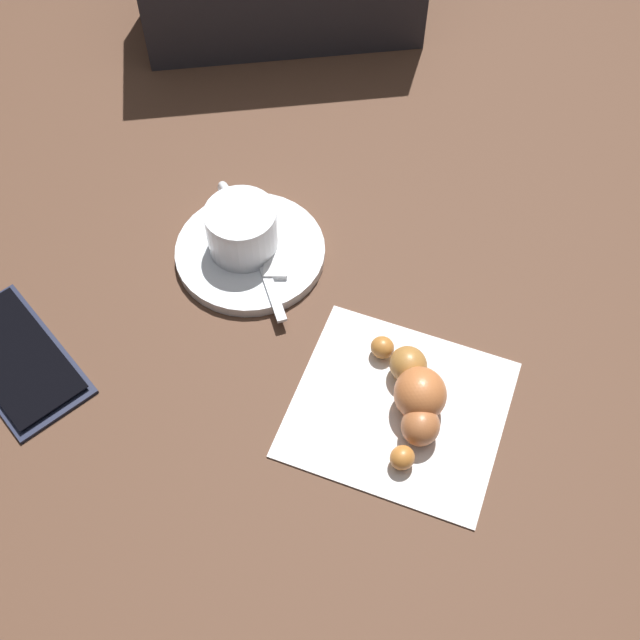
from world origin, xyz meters
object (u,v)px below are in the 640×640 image
object	(u,v)px
croissant	(416,393)
cell_phone	(16,358)
saucer	(250,252)
espresso_cup	(241,228)
napkin	(399,408)
sugar_packet	(276,251)
teaspoon	(258,249)

from	to	relation	value
croissant	cell_phone	world-z (taller)	croissant
saucer	espresso_cup	bearing A→B (deg)	-179.79
napkin	cell_phone	xyz separation A→B (m)	(-0.30, -0.16, 0.00)
napkin	croissant	xyz separation A→B (m)	(0.01, 0.01, 0.02)
espresso_cup	cell_phone	world-z (taller)	espresso_cup
saucer	sugar_packet	size ratio (longest dim) A/B	2.22
croissant	cell_phone	size ratio (longest dim) A/B	0.65
espresso_cup	cell_phone	distance (m)	0.23
espresso_cup	sugar_packet	world-z (taller)	espresso_cup
teaspoon	napkin	bearing A→B (deg)	-16.47
sugar_packet	croissant	world-z (taller)	croissant
croissant	cell_phone	distance (m)	0.35
teaspoon	croissant	size ratio (longest dim) A/B	1.05
teaspoon	cell_phone	bearing A→B (deg)	-115.33
saucer	croissant	bearing A→B (deg)	-11.87
sugar_packet	cell_phone	world-z (taller)	sugar_packet
sugar_packet	croissant	size ratio (longest dim) A/B	0.61
sugar_packet	napkin	distance (m)	0.19
espresso_cup	saucer	bearing A→B (deg)	0.21
espresso_cup	croissant	world-z (taller)	espresso_cup
espresso_cup	teaspoon	world-z (taller)	espresso_cup
teaspoon	cell_phone	size ratio (longest dim) A/B	0.68
saucer	teaspoon	bearing A→B (deg)	16.39
saucer	cell_phone	xyz separation A→B (m)	(-0.09, -0.21, -0.00)
napkin	croissant	world-z (taller)	croissant
saucer	napkin	size ratio (longest dim) A/B	0.81
sugar_packet	napkin	xyz separation A→B (m)	(0.18, -0.07, -0.01)
sugar_packet	napkin	size ratio (longest dim) A/B	0.37
saucer	cell_phone	distance (m)	0.23
espresso_cup	cell_phone	bearing A→B (deg)	-111.99
espresso_cup	napkin	distance (m)	0.22
teaspoon	cell_phone	world-z (taller)	teaspoon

